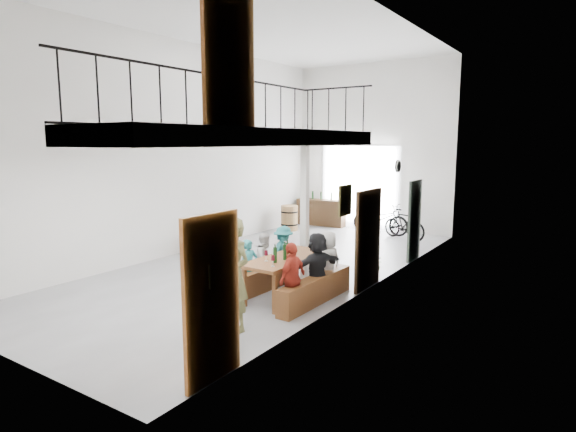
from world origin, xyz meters
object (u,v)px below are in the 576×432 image
Objects in this scene: serving_counter at (321,212)px; host_standing at (233,275)px; bench_inner at (258,281)px; tasting_table at (287,261)px; oak_barrel at (289,218)px; bicycle_near at (380,219)px; side_bench at (212,239)px.

host_standing is at bearing -72.40° from serving_counter.
serving_counter is 0.98× the size of host_standing.
serving_counter is (-2.74, 7.39, 0.23)m from bench_inner.
oak_barrel reaches higher than tasting_table.
serving_counter is at bearing 112.22° from bench_inner.
tasting_table is 1.03× the size of bicycle_near.
oak_barrel is (-3.81, 5.93, -0.29)m from tasting_table.
side_bench is 5.47m from bicycle_near.
side_bench is at bearing 150.11° from tasting_table.
bench_inner is 4.33m from side_bench.
oak_barrel is at bearing -109.17° from serving_counter.
oak_barrel is at bearing 83.69° from side_bench.
bicycle_near is at bearing 105.53° from host_standing.
host_standing is (0.18, -1.77, 0.18)m from tasting_table.
oak_barrel is 0.48× the size of serving_counter.
bicycle_near is at bearing 54.46° from side_bench.
host_standing reaches higher than bench_inner.
oak_barrel is 0.44× the size of bicycle_near.
side_bench is at bearing -96.31° from oak_barrel.
bench_inner is at bearing -35.77° from side_bench.
side_bench is 0.90× the size of bicycle_near.
serving_counter is (-3.41, 7.38, -0.25)m from tasting_table.
oak_barrel is at bearing 119.75° from bench_inner.
host_standing is (4.37, -4.29, 0.65)m from side_bench.
host_standing is 8.83m from bicycle_near.
side_bench is at bearing 147.08° from bicycle_near.
bench_inner is at bearing -62.13° from oak_barrel.
serving_counter is at bearing 74.66° from oak_barrel.
oak_barrel is 1.51m from serving_counter.
bicycle_near reaches higher than oak_barrel.
tasting_table is at bearing -169.10° from bicycle_near.
bicycle_near reaches higher than bench_inner.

